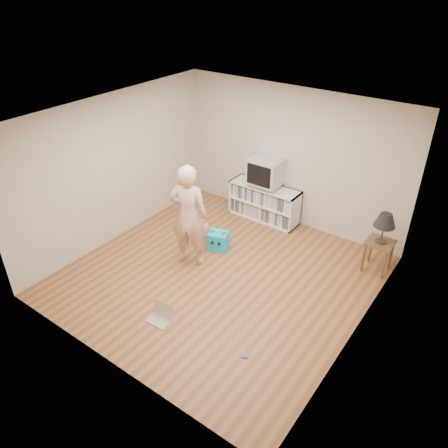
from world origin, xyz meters
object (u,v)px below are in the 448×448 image
crt_tv (266,171)px  side_table (379,249)px  table_lamp (385,221)px  plush_pink (199,228)px  dvd_deck (265,185)px  media_unit (265,202)px  person (189,216)px  plush_blue (218,240)px  laptop (161,315)px

crt_tv → side_table: bearing=-8.7°
table_lamp → plush_pink: size_ratio=1.34×
dvd_deck → media_unit: bearing=90.0°
table_lamp → person: person is taller
dvd_deck → plush_pink: dvd_deck is taller
dvd_deck → side_table: dvd_deck is taller
dvd_deck → side_table: 2.44m
plush_blue → plush_pink: 0.56m
dvd_deck → person: bearing=-97.1°
dvd_deck → person: (-0.24, -1.97, 0.15)m
side_table → person: 3.11m
media_unit → plush_blue: bearing=-93.6°
table_lamp → laptop: table_lamp is taller
dvd_deck → plush_pink: size_ratio=1.17×
media_unit → plush_pink: bearing=-116.2°
side_table → plush_pink: (-3.02, -0.90, -0.25)m
media_unit → laptop: 3.35m
side_table → plush_blue: 2.69m
media_unit → side_table: bearing=-9.2°
person → plush_pink: (-0.39, 0.70, -0.72)m
table_lamp → laptop: bearing=-125.2°
person → plush_pink: bearing=-81.1°
side_table → table_lamp: (0.00, 0.00, 0.53)m
person → plush_blue: bearing=-125.0°
side_table → dvd_deck: bearing=171.2°
crt_tv → plush_blue: (-0.09, -1.40, -0.85)m
side_table → table_lamp: size_ratio=1.07×
side_table → table_lamp: 0.53m
laptop → side_table: bearing=50.7°
media_unit → crt_tv: 0.67m
dvd_deck → table_lamp: bearing=-8.8°
dvd_deck → crt_tv: size_ratio=0.75×
dvd_deck → plush_blue: size_ratio=1.11×
side_table → plush_blue: (-2.48, -1.03, -0.25)m
laptop → plush_blue: (-0.40, 1.91, 0.10)m
table_lamp → plush_pink: 3.24m
person → laptop: 1.67m
plush_blue → person: bearing=-123.1°
dvd_deck → side_table: (2.39, -0.37, -0.32)m
plush_pink → person: bearing=-61.3°
media_unit → laptop: (0.31, -3.33, -0.29)m
side_table → laptop: (-2.08, -2.94, -0.35)m
dvd_deck → plush_pink: bearing=-116.4°
table_lamp → plush_blue: size_ratio=1.27×
dvd_deck → table_lamp: 2.42m
laptop → crt_tv: bearing=91.2°
crt_tv → laptop: bearing=-84.7°
media_unit → side_table: size_ratio=2.55×
media_unit → plush_pink: size_ratio=3.63×
table_lamp → laptop: (-2.08, -2.94, -0.88)m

